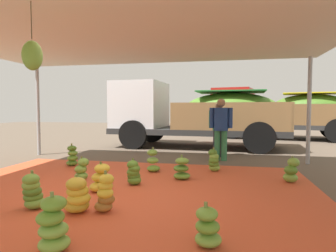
{
  "coord_description": "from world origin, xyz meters",
  "views": [
    {
      "loc": [
        1.73,
        -4.47,
        1.39
      ],
      "look_at": [
        0.43,
        2.11,
        0.99
      ],
      "focal_mm": 30.84,
      "sensor_mm": 36.0,
      "label": 1
    }
  ],
  "objects_px": {
    "banana_bunch_7": "(214,161)",
    "banana_bunch_13": "(77,196)",
    "banana_bunch_0": "(134,173)",
    "banana_bunch_5": "(182,169)",
    "cargo_truck_far": "(280,111)",
    "banana_bunch_10": "(208,228)",
    "banana_bunch_11": "(33,192)",
    "banana_bunch_8": "(82,170)",
    "banana_bunch_14": "(100,179)",
    "worker_0": "(221,125)",
    "banana_bunch_3": "(105,194)",
    "banana_bunch_4": "(72,156)",
    "banana_bunch_12": "(153,161)",
    "banana_bunch_9": "(53,226)",
    "worker_1": "(219,125)",
    "banana_bunch_2": "(291,171)",
    "cargo_truck_main": "(194,113)"
  },
  "relations": [
    {
      "from": "banana_bunch_2",
      "to": "banana_bunch_10",
      "type": "height_order",
      "value": "banana_bunch_2"
    },
    {
      "from": "banana_bunch_11",
      "to": "banana_bunch_5",
      "type": "bearing_deg",
      "value": 49.3
    },
    {
      "from": "worker_1",
      "to": "banana_bunch_2",
      "type": "bearing_deg",
      "value": -63.33
    },
    {
      "from": "banana_bunch_3",
      "to": "worker_0",
      "type": "xyz_separation_m",
      "value": [
        1.46,
        4.26,
        0.72
      ]
    },
    {
      "from": "banana_bunch_8",
      "to": "banana_bunch_9",
      "type": "relative_size",
      "value": 0.82
    },
    {
      "from": "banana_bunch_2",
      "to": "cargo_truck_main",
      "type": "xyz_separation_m",
      "value": [
        -2.35,
        4.82,
        1.02
      ]
    },
    {
      "from": "worker_0",
      "to": "banana_bunch_8",
      "type": "bearing_deg",
      "value": -133.08
    },
    {
      "from": "banana_bunch_7",
      "to": "banana_bunch_12",
      "type": "relative_size",
      "value": 0.99
    },
    {
      "from": "cargo_truck_far",
      "to": "worker_1",
      "type": "xyz_separation_m",
      "value": [
        -2.71,
        -5.88,
        -0.36
      ]
    },
    {
      "from": "banana_bunch_9",
      "to": "banana_bunch_7",
      "type": "bearing_deg",
      "value": 70.3
    },
    {
      "from": "banana_bunch_3",
      "to": "banana_bunch_7",
      "type": "xyz_separation_m",
      "value": [
        1.34,
        2.81,
        -0.01
      ]
    },
    {
      "from": "banana_bunch_2",
      "to": "banana_bunch_10",
      "type": "bearing_deg",
      "value": -116.08
    },
    {
      "from": "banana_bunch_3",
      "to": "banana_bunch_7",
      "type": "relative_size",
      "value": 1.04
    },
    {
      "from": "worker_0",
      "to": "worker_1",
      "type": "relative_size",
      "value": 1.06
    },
    {
      "from": "banana_bunch_10",
      "to": "worker_1",
      "type": "bearing_deg",
      "value": 90.14
    },
    {
      "from": "banana_bunch_5",
      "to": "worker_1",
      "type": "distance_m",
      "value": 3.12
    },
    {
      "from": "banana_bunch_3",
      "to": "banana_bunch_7",
      "type": "height_order",
      "value": "banana_bunch_3"
    },
    {
      "from": "banana_bunch_10",
      "to": "banana_bunch_11",
      "type": "distance_m",
      "value": 2.51
    },
    {
      "from": "banana_bunch_3",
      "to": "worker_1",
      "type": "height_order",
      "value": "worker_1"
    },
    {
      "from": "banana_bunch_5",
      "to": "banana_bunch_7",
      "type": "bearing_deg",
      "value": 55.11
    },
    {
      "from": "banana_bunch_13",
      "to": "banana_bunch_10",
      "type": "bearing_deg",
      "value": -19.22
    },
    {
      "from": "banana_bunch_3",
      "to": "banana_bunch_4",
      "type": "height_order",
      "value": "banana_bunch_3"
    },
    {
      "from": "banana_bunch_4",
      "to": "banana_bunch_9",
      "type": "relative_size",
      "value": 0.95
    },
    {
      "from": "banana_bunch_2",
      "to": "banana_bunch_4",
      "type": "bearing_deg",
      "value": 172.17
    },
    {
      "from": "banana_bunch_0",
      "to": "banana_bunch_9",
      "type": "relative_size",
      "value": 0.85
    },
    {
      "from": "banana_bunch_8",
      "to": "banana_bunch_14",
      "type": "relative_size",
      "value": 0.95
    },
    {
      "from": "banana_bunch_4",
      "to": "worker_0",
      "type": "relative_size",
      "value": 0.33
    },
    {
      "from": "banana_bunch_7",
      "to": "banana_bunch_9",
      "type": "bearing_deg",
      "value": -109.7
    },
    {
      "from": "banana_bunch_4",
      "to": "banana_bunch_11",
      "type": "distance_m",
      "value": 3.07
    },
    {
      "from": "banana_bunch_3",
      "to": "banana_bunch_8",
      "type": "relative_size",
      "value": 1.17
    },
    {
      "from": "banana_bunch_2",
      "to": "cargo_truck_main",
      "type": "height_order",
      "value": "cargo_truck_main"
    },
    {
      "from": "banana_bunch_13",
      "to": "banana_bunch_7",
      "type": "bearing_deg",
      "value": 60.11
    },
    {
      "from": "banana_bunch_3",
      "to": "banana_bunch_4",
      "type": "xyz_separation_m",
      "value": [
        -2.07,
        2.8,
        -0.01
      ]
    },
    {
      "from": "banana_bunch_0",
      "to": "banana_bunch_2",
      "type": "bearing_deg",
      "value": 14.35
    },
    {
      "from": "banana_bunch_0",
      "to": "banana_bunch_7",
      "type": "relative_size",
      "value": 0.92
    },
    {
      "from": "worker_0",
      "to": "worker_1",
      "type": "distance_m",
      "value": 0.67
    },
    {
      "from": "banana_bunch_7",
      "to": "banana_bunch_10",
      "type": "height_order",
      "value": "banana_bunch_7"
    },
    {
      "from": "banana_bunch_12",
      "to": "banana_bunch_7",
      "type": "bearing_deg",
      "value": 11.89
    },
    {
      "from": "banana_bunch_7",
      "to": "worker_0",
      "type": "distance_m",
      "value": 1.63
    },
    {
      "from": "banana_bunch_3",
      "to": "banana_bunch_5",
      "type": "relative_size",
      "value": 1.15
    },
    {
      "from": "banana_bunch_0",
      "to": "banana_bunch_5",
      "type": "height_order",
      "value": "banana_bunch_0"
    },
    {
      "from": "banana_bunch_7",
      "to": "banana_bunch_13",
      "type": "height_order",
      "value": "banana_bunch_7"
    },
    {
      "from": "banana_bunch_8",
      "to": "worker_1",
      "type": "distance_m",
      "value": 4.33
    },
    {
      "from": "banana_bunch_10",
      "to": "worker_0",
      "type": "bearing_deg",
      "value": 89.36
    },
    {
      "from": "banana_bunch_10",
      "to": "banana_bunch_11",
      "type": "bearing_deg",
      "value": 165.53
    },
    {
      "from": "banana_bunch_13",
      "to": "cargo_truck_far",
      "type": "height_order",
      "value": "cargo_truck_far"
    },
    {
      "from": "banana_bunch_11",
      "to": "banana_bunch_14",
      "type": "distance_m",
      "value": 1.13
    },
    {
      "from": "cargo_truck_main",
      "to": "worker_1",
      "type": "bearing_deg",
      "value": -64.88
    },
    {
      "from": "banana_bunch_13",
      "to": "banana_bunch_11",
      "type": "bearing_deg",
      "value": 178.54
    },
    {
      "from": "banana_bunch_12",
      "to": "worker_1",
      "type": "xyz_separation_m",
      "value": [
        1.37,
        2.39,
        0.69
      ]
    }
  ]
}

